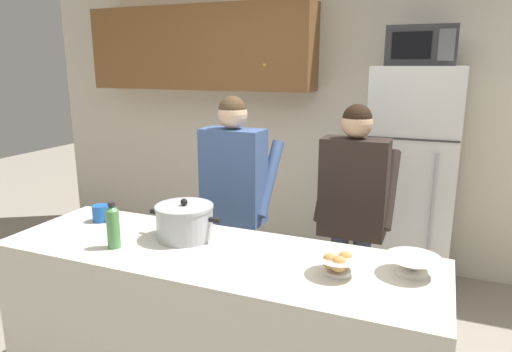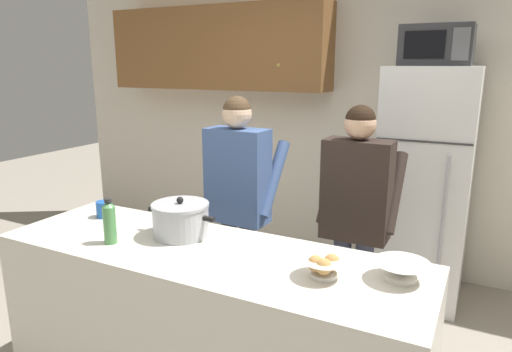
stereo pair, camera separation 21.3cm
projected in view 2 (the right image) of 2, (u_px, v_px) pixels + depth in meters
name	position (u px, v px, depth m)	size (l,w,h in m)	color
back_wall_unit	(314.00, 104.00, 4.16)	(6.00, 0.48, 2.60)	silver
kitchen_island	(207.00, 334.00, 2.33)	(2.16, 0.68, 0.92)	silver
refrigerator	(424.00, 186.00, 3.48)	(0.64, 0.68, 1.79)	white
microwave	(437.00, 45.00, 3.22)	(0.48, 0.37, 0.28)	#2D2D30
person_near_pot	(238.00, 189.00, 3.01)	(0.50, 0.42, 1.61)	black
person_by_sink	(356.00, 205.00, 2.76)	(0.48, 0.40, 1.57)	#33384C
cooking_pot	(181.00, 219.00, 2.39)	(0.41, 0.30, 0.21)	#ADAFB5
coffee_mug	(105.00, 209.00, 2.69)	(0.13, 0.09, 0.10)	#1E59B2
bread_bowl	(324.00, 266.00, 1.92)	(0.20, 0.20, 0.10)	white
empty_bowl	(401.00, 270.00, 1.90)	(0.23, 0.23, 0.08)	white
bottle_near_edge	(109.00, 222.00, 2.28)	(0.06, 0.06, 0.23)	#4C8C4C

